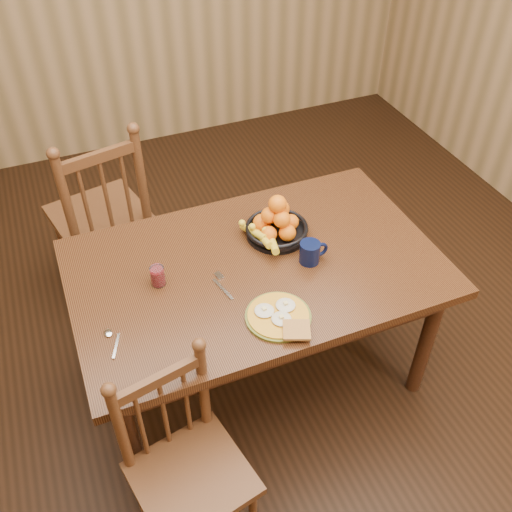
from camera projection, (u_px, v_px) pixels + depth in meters
name	position (u px, v px, depth m)	size (l,w,h in m)	color
room	(256.00, 144.00, 2.08)	(4.52, 5.02, 2.72)	black
dining_table	(256.00, 278.00, 2.54)	(1.60, 1.00, 0.75)	black
chair_far	(102.00, 216.00, 3.12)	(0.57, 0.55, 1.07)	#472A15
chair_near	(186.00, 467.00, 2.12)	(0.48, 0.46, 0.90)	#472A15
breakfast_plate	(279.00, 316.00, 2.24)	(0.26, 0.30, 0.04)	#59601E
fork	(222.00, 284.00, 2.39)	(0.05, 0.18, 0.00)	silver
spoon	(111.00, 337.00, 2.17)	(0.06, 0.16, 0.01)	silver
coffee_mug	(311.00, 252.00, 2.47)	(0.13, 0.09, 0.10)	black
juice_glass	(158.00, 276.00, 2.37)	(0.06, 0.06, 0.09)	silver
fruit_bowl	(276.00, 225.00, 2.59)	(0.32, 0.32, 0.22)	black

